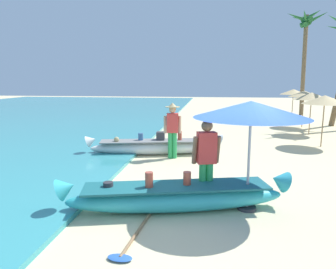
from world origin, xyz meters
TOP-DOWN VIEW (x-y plane):
  - ground_plane at (0.00, 0.00)m, footprint 80.00×80.00m
  - boat_cyan_foreground at (-0.80, -0.26)m, footprint 4.41×1.67m
  - boat_white_midground at (-2.01, 4.18)m, footprint 4.56×1.54m
  - person_vendor_hatted at (-1.37, 3.75)m, footprint 0.57×0.44m
  - person_tourist_customer at (-0.26, 0.11)m, footprint 0.59×0.35m
  - patio_umbrella_large at (0.54, -0.02)m, footprint 2.12×2.12m
  - parasol_row_0 at (3.93, 6.25)m, footprint 1.60×1.60m
  - parasol_row_1 at (4.28, 8.94)m, footprint 1.60×1.60m
  - parasol_row_2 at (4.61, 11.26)m, footprint 1.60×1.60m
  - parasol_row_3 at (4.77, 14.10)m, footprint 1.60×1.60m
  - palm_tree_tall_inland at (6.10, 17.33)m, footprint 2.81×2.58m
  - paddle at (-1.35, -1.54)m, footprint 0.38×1.61m

SIDE VIEW (x-z plane):
  - ground_plane at x=0.00m, z-range 0.00..0.00m
  - paddle at x=-1.35m, z-range 0.00..0.06m
  - boat_white_midground at x=-2.01m, z-range -0.12..0.65m
  - boat_cyan_foreground at x=-0.80m, z-range -0.11..0.67m
  - person_tourist_customer at x=-0.26m, z-range 0.11..1.81m
  - person_vendor_hatted at x=-1.37m, z-range 0.14..1.90m
  - parasol_row_0 at x=3.93m, z-range 0.79..2.70m
  - parasol_row_1 at x=4.28m, z-range 0.79..2.70m
  - parasol_row_2 at x=4.61m, z-range 0.79..2.70m
  - parasol_row_3 at x=4.77m, z-range 0.79..2.70m
  - patio_umbrella_large at x=0.54m, z-range 0.87..2.96m
  - palm_tree_tall_inland at x=6.10m, z-range 2.12..9.24m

